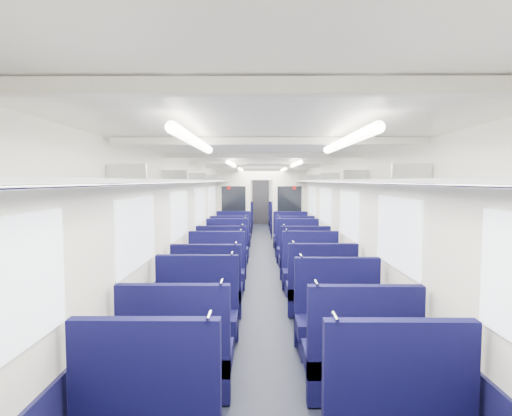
# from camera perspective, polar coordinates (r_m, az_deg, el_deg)

# --- Properties ---
(floor) EXTENTS (2.80, 18.00, 0.01)m
(floor) POSITION_cam_1_polar(r_m,az_deg,el_deg) (9.67, 0.90, -7.90)
(floor) COLOR black
(floor) RESTS_ON ground
(ceiling) EXTENTS (2.80, 18.00, 0.01)m
(ceiling) POSITION_cam_1_polar(r_m,az_deg,el_deg) (9.47, 0.92, 6.16)
(ceiling) COLOR white
(ceiling) RESTS_ON wall_left
(wall_left) EXTENTS (0.02, 18.00, 2.35)m
(wall_left) POSITION_cam_1_polar(r_m,az_deg,el_deg) (9.59, -7.48, -0.93)
(wall_left) COLOR beige
(wall_left) RESTS_ON floor
(dado_left) EXTENTS (0.03, 17.90, 0.70)m
(dado_left) POSITION_cam_1_polar(r_m,az_deg,el_deg) (9.69, -7.35, -5.80)
(dado_left) COLOR black
(dado_left) RESTS_ON floor
(wall_right) EXTENTS (0.02, 18.00, 2.35)m
(wall_right) POSITION_cam_1_polar(r_m,az_deg,el_deg) (9.61, 9.29, -0.94)
(wall_right) COLOR beige
(wall_right) RESTS_ON floor
(dado_right) EXTENTS (0.03, 17.90, 0.70)m
(dado_right) POSITION_cam_1_polar(r_m,az_deg,el_deg) (9.72, 9.15, -5.79)
(dado_right) COLOR black
(dado_right) RESTS_ON floor
(wall_far) EXTENTS (2.80, 0.02, 2.35)m
(wall_far) POSITION_cam_1_polar(r_m,az_deg,el_deg) (18.48, 0.66, 1.41)
(wall_far) COLOR beige
(wall_far) RESTS_ON floor
(luggage_rack_left) EXTENTS (0.36, 17.40, 0.18)m
(luggage_rack_left) POSITION_cam_1_polar(r_m,az_deg,el_deg) (9.53, -6.41, 3.85)
(luggage_rack_left) COLOR #B2B5BA
(luggage_rack_left) RESTS_ON wall_left
(luggage_rack_right) EXTENTS (0.36, 17.40, 0.18)m
(luggage_rack_right) POSITION_cam_1_polar(r_m,az_deg,el_deg) (9.55, 8.23, 3.84)
(luggage_rack_right) COLOR #B2B5BA
(luggage_rack_right) RESTS_ON wall_right
(windows) EXTENTS (2.78, 15.60, 0.75)m
(windows) POSITION_cam_1_polar(r_m,az_deg,el_deg) (9.03, 0.94, 0.36)
(windows) COLOR white
(windows) RESTS_ON wall_left
(ceiling_fittings) EXTENTS (2.70, 16.06, 0.11)m
(ceiling_fittings) POSITION_cam_1_polar(r_m,az_deg,el_deg) (9.21, 0.93, 5.84)
(ceiling_fittings) COLOR silver
(ceiling_fittings) RESTS_ON ceiling
(end_door) EXTENTS (0.75, 0.06, 2.00)m
(end_door) POSITION_cam_1_polar(r_m,az_deg,el_deg) (18.43, 0.66, 0.86)
(end_door) COLOR black
(end_door) RESTS_ON floor
(bulkhead) EXTENTS (2.80, 0.10, 2.35)m
(bulkhead) POSITION_cam_1_polar(r_m,az_deg,el_deg) (12.71, 0.78, 0.54)
(bulkhead) COLOR silver
(bulkhead) RESTS_ON floor
(seat_4) EXTENTS (0.99, 0.55, 1.11)m
(seat_4) POSITION_cam_1_polar(r_m,az_deg,el_deg) (3.99, -11.08, -20.33)
(seat_4) COLOR #0D0C3B
(seat_4) RESTS_ON floor
(seat_5) EXTENTS (0.99, 0.55, 1.11)m
(seat_5) POSITION_cam_1_polar(r_m,az_deg,el_deg) (4.01, 14.48, -20.30)
(seat_5) COLOR #0D0C3B
(seat_5) RESTS_ON floor
(seat_6) EXTENTS (0.99, 0.55, 1.11)m
(seat_6) POSITION_cam_1_polar(r_m,az_deg,el_deg) (5.00, -8.48, -15.21)
(seat_6) COLOR #0D0C3B
(seat_6) RESTS_ON floor
(seat_7) EXTENTS (0.99, 0.55, 1.11)m
(seat_7) POSITION_cam_1_polar(r_m,az_deg,el_deg) (4.90, 11.59, -15.69)
(seat_7) COLOR #0D0C3B
(seat_7) RESTS_ON floor
(seat_8) EXTENTS (0.99, 0.55, 1.11)m
(seat_8) POSITION_cam_1_polar(r_m,az_deg,el_deg) (6.03, -6.86, -11.87)
(seat_8) COLOR #0D0C3B
(seat_8) RESTS_ON floor
(seat_9) EXTENTS (0.99, 0.55, 1.11)m
(seat_9) POSITION_cam_1_polar(r_m,az_deg,el_deg) (6.13, 9.16, -11.61)
(seat_9) COLOR #0D0C3B
(seat_9) RESTS_ON floor
(seat_10) EXTENTS (0.99, 0.55, 1.11)m
(seat_10) POSITION_cam_1_polar(r_m,az_deg,el_deg) (7.18, -5.64, -9.28)
(seat_10) COLOR #0D0C3B
(seat_10) RESTS_ON floor
(seat_11) EXTENTS (0.99, 0.55, 1.11)m
(seat_11) POSITION_cam_1_polar(r_m,az_deg,el_deg) (7.24, 7.75, -9.19)
(seat_11) COLOR #0D0C3B
(seat_11) RESTS_ON floor
(seat_12) EXTENTS (0.99, 0.55, 1.11)m
(seat_12) POSITION_cam_1_polar(r_m,az_deg,el_deg) (8.26, -4.83, -7.54)
(seat_12) COLOR #0D0C3B
(seat_12) RESTS_ON floor
(seat_13) EXTENTS (0.99, 0.55, 1.11)m
(seat_13) POSITION_cam_1_polar(r_m,az_deg,el_deg) (8.26, 6.81, -7.55)
(seat_13) COLOR #0D0C3B
(seat_13) RESTS_ON floor
(seat_14) EXTENTS (0.99, 0.55, 1.11)m
(seat_14) POSITION_cam_1_polar(r_m,az_deg,el_deg) (9.51, -4.12, -6.01)
(seat_14) COLOR #0D0C3B
(seat_14) RESTS_ON floor
(seat_15) EXTENTS (0.99, 0.55, 1.11)m
(seat_15) POSITION_cam_1_polar(r_m,az_deg,el_deg) (9.52, 5.94, -6.01)
(seat_15) COLOR #0D0C3B
(seat_15) RESTS_ON floor
(seat_16) EXTENTS (0.99, 0.55, 1.11)m
(seat_16) POSITION_cam_1_polar(r_m,az_deg,el_deg) (10.48, -3.69, -5.09)
(seat_16) COLOR #0D0C3B
(seat_16) RESTS_ON floor
(seat_17) EXTENTS (0.99, 0.55, 1.11)m
(seat_17) POSITION_cam_1_polar(r_m,az_deg,el_deg) (10.48, 5.43, -5.09)
(seat_17) COLOR #0D0C3B
(seat_17) RESTS_ON floor
(seat_18) EXTENTS (0.99, 0.55, 1.11)m
(seat_18) POSITION_cam_1_polar(r_m,az_deg,el_deg) (11.80, -3.23, -4.08)
(seat_18) COLOR #0D0C3B
(seat_18) RESTS_ON floor
(seat_19) EXTENTS (0.99, 0.55, 1.11)m
(seat_19) POSITION_cam_1_polar(r_m,az_deg,el_deg) (11.67, 4.91, -4.17)
(seat_19) COLOR #0D0C3B
(seat_19) RESTS_ON floor
(seat_20) EXTENTS (0.99, 0.55, 1.11)m
(seat_20) POSITION_cam_1_polar(r_m,az_deg,el_deg) (13.71, -2.72, -2.96)
(seat_20) COLOR #0D0C3B
(seat_20) RESTS_ON floor
(seat_21) EXTENTS (0.99, 0.55, 1.11)m
(seat_21) POSITION_cam_1_polar(r_m,az_deg,el_deg) (13.69, 4.24, -2.97)
(seat_21) COLOR #0D0C3B
(seat_21) RESTS_ON floor
(seat_22) EXTENTS (0.99, 0.55, 1.11)m
(seat_22) POSITION_cam_1_polar(r_m,az_deg,el_deg) (14.76, -2.50, -2.47)
(seat_22) COLOR #0D0C3B
(seat_22) RESTS_ON floor
(seat_23) EXTENTS (0.99, 0.55, 1.11)m
(seat_23) POSITION_cam_1_polar(r_m,az_deg,el_deg) (14.76, 3.96, -2.47)
(seat_23) COLOR #0D0C3B
(seat_23) RESTS_ON floor
(seat_24) EXTENTS (0.99, 0.55, 1.11)m
(seat_24) POSITION_cam_1_polar(r_m,az_deg,el_deg) (16.10, -2.25, -1.93)
(seat_24) COLOR #0D0C3B
(seat_24) RESTS_ON floor
(seat_25) EXTENTS (0.99, 0.55, 1.11)m
(seat_25) POSITION_cam_1_polar(r_m,az_deg,el_deg) (15.97, 3.68, -1.99)
(seat_25) COLOR #0D0C3B
(seat_25) RESTS_ON floor
(seat_26) EXTENTS (0.99, 0.55, 1.11)m
(seat_26) POSITION_cam_1_polar(r_m,az_deg,el_deg) (17.14, -2.09, -1.58)
(seat_26) COLOR #0D0C3B
(seat_26) RESTS_ON floor
(seat_27) EXTENTS (0.99, 0.55, 1.11)m
(seat_27) POSITION_cam_1_polar(r_m,az_deg,el_deg) (17.19, 3.45, -1.57)
(seat_27) COLOR #0D0C3B
(seat_27) RESTS_ON floor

